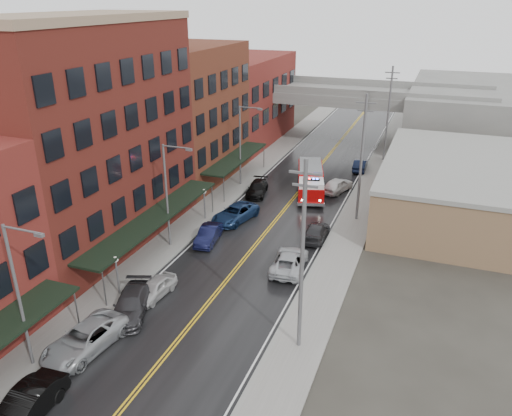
% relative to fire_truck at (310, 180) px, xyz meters
% --- Properties ---
extents(road, '(11.00, 160.00, 0.02)m').
position_rel_fire_truck_xyz_m(road, '(-1.31, -9.93, -1.62)').
color(road, black).
rests_on(road, ground).
extents(sidewalk_left, '(3.00, 160.00, 0.15)m').
position_rel_fire_truck_xyz_m(sidewalk_left, '(-8.61, -9.93, -1.56)').
color(sidewalk_left, slate).
rests_on(sidewalk_left, ground).
extents(sidewalk_right, '(3.00, 160.00, 0.15)m').
position_rel_fire_truck_xyz_m(sidewalk_right, '(5.99, -9.93, -1.56)').
color(sidewalk_right, slate).
rests_on(sidewalk_right, ground).
extents(curb_left, '(0.30, 160.00, 0.15)m').
position_rel_fire_truck_xyz_m(curb_left, '(-6.96, -9.93, -1.56)').
color(curb_left, gray).
rests_on(curb_left, ground).
extents(curb_right, '(0.30, 160.00, 0.15)m').
position_rel_fire_truck_xyz_m(curb_right, '(4.34, -9.93, -1.56)').
color(curb_right, gray).
rests_on(curb_right, ground).
extents(brick_building_b, '(9.00, 20.00, 18.00)m').
position_rel_fire_truck_xyz_m(brick_building_b, '(-14.61, -16.93, 7.37)').
color(brick_building_b, '#591C17').
rests_on(brick_building_b, ground).
extents(brick_building_c, '(9.00, 15.00, 15.00)m').
position_rel_fire_truck_xyz_m(brick_building_c, '(-14.61, 0.57, 5.87)').
color(brick_building_c, '#5E2D1C').
rests_on(brick_building_c, ground).
extents(brick_building_far, '(9.00, 20.00, 12.00)m').
position_rel_fire_truck_xyz_m(brick_building_far, '(-14.61, 18.07, 4.37)').
color(brick_building_far, maroon).
rests_on(brick_building_far, ground).
extents(tan_building, '(14.00, 22.00, 5.00)m').
position_rel_fire_truck_xyz_m(tan_building, '(14.69, 0.07, 0.87)').
color(tan_building, '#826246').
rests_on(tan_building, ground).
extents(right_far_block, '(18.00, 30.00, 8.00)m').
position_rel_fire_truck_xyz_m(right_far_block, '(16.69, 30.07, 2.37)').
color(right_far_block, slate).
rests_on(right_far_block, ground).
extents(awning_1, '(2.60, 18.00, 3.09)m').
position_rel_fire_truck_xyz_m(awning_1, '(-8.80, -16.93, 1.36)').
color(awning_1, black).
rests_on(awning_1, ground).
extents(awning_2, '(2.60, 13.00, 3.09)m').
position_rel_fire_truck_xyz_m(awning_2, '(-8.80, 0.57, 1.35)').
color(awning_2, black).
rests_on(awning_2, ground).
extents(globe_lamp_1, '(0.44, 0.44, 3.12)m').
position_rel_fire_truck_xyz_m(globe_lamp_1, '(-7.71, -23.93, 0.68)').
color(globe_lamp_1, '#59595B').
rests_on(globe_lamp_1, ground).
extents(globe_lamp_2, '(0.44, 0.44, 3.12)m').
position_rel_fire_truck_xyz_m(globe_lamp_2, '(-7.71, -9.93, 0.68)').
color(globe_lamp_2, '#59595B').
rests_on(globe_lamp_2, ground).
extents(street_lamp_0, '(2.64, 0.22, 9.00)m').
position_rel_fire_truck_xyz_m(street_lamp_0, '(-7.86, -31.93, 3.55)').
color(street_lamp_0, '#59595B').
rests_on(street_lamp_0, ground).
extents(street_lamp_1, '(2.64, 0.22, 9.00)m').
position_rel_fire_truck_xyz_m(street_lamp_1, '(-7.86, -15.93, 3.55)').
color(street_lamp_1, '#59595B').
rests_on(street_lamp_1, ground).
extents(street_lamp_2, '(2.64, 0.22, 9.00)m').
position_rel_fire_truck_xyz_m(street_lamp_2, '(-7.86, 0.07, 3.55)').
color(street_lamp_2, '#59595B').
rests_on(street_lamp_2, ground).
extents(utility_pole_0, '(1.80, 0.24, 12.00)m').
position_rel_fire_truck_xyz_m(utility_pole_0, '(5.89, -24.93, 4.67)').
color(utility_pole_0, '#59595B').
rests_on(utility_pole_0, ground).
extents(utility_pole_1, '(1.80, 0.24, 12.00)m').
position_rel_fire_truck_xyz_m(utility_pole_1, '(5.89, -4.93, 4.67)').
color(utility_pole_1, '#59595B').
rests_on(utility_pole_1, ground).
extents(utility_pole_2, '(1.80, 0.24, 12.00)m').
position_rel_fire_truck_xyz_m(utility_pole_2, '(5.89, 15.07, 4.67)').
color(utility_pole_2, '#59595B').
rests_on(utility_pole_2, ground).
extents(overpass, '(40.00, 10.00, 7.50)m').
position_rel_fire_truck_xyz_m(overpass, '(-1.31, 22.07, 4.35)').
color(overpass, slate).
rests_on(overpass, ground).
extents(fire_truck, '(5.02, 8.66, 3.01)m').
position_rel_fire_truck_xyz_m(fire_truck, '(0.00, 0.00, 0.00)').
color(fire_truck, '#A00707').
rests_on(fire_truck, ground).
extents(parked_car_left_1, '(2.07, 5.04, 1.62)m').
position_rel_fire_truck_xyz_m(parked_car_left_1, '(-5.36, -35.23, -0.82)').
color(parked_car_left_1, black).
rests_on(parked_car_left_1, ground).
extents(parked_car_left_2, '(3.23, 5.92, 1.57)m').
position_rel_fire_truck_xyz_m(parked_car_left_2, '(-6.08, -29.73, -0.85)').
color(parked_car_left_2, '#969A9E').
rests_on(parked_car_left_2, ground).
extents(parked_car_left_3, '(3.77, 5.62, 1.51)m').
position_rel_fire_truck_xyz_m(parked_car_left_3, '(-5.57, -25.57, -0.88)').
color(parked_car_left_3, '#2B2A2D').
rests_on(parked_car_left_3, ground).
extents(parked_car_left_4, '(1.93, 4.03, 1.33)m').
position_rel_fire_truck_xyz_m(parked_car_left_4, '(-5.23, -23.13, -0.97)').
color(parked_car_left_4, '#B3B3B3').
rests_on(parked_car_left_4, ground).
extents(parked_car_left_5, '(2.07, 4.43, 1.41)m').
position_rel_fire_truck_xyz_m(parked_car_left_5, '(-5.35, -14.08, -0.93)').
color(parked_car_left_5, black).
rests_on(parked_car_left_5, ground).
extents(parked_car_left_6, '(3.63, 5.81, 1.50)m').
position_rel_fire_truck_xyz_m(parked_car_left_6, '(-4.91, -9.13, -0.88)').
color(parked_car_left_6, navy).
rests_on(parked_car_left_6, ground).
extents(parked_car_left_7, '(2.71, 4.95, 1.36)m').
position_rel_fire_truck_xyz_m(parked_car_left_7, '(-5.35, -1.95, -0.95)').
color(parked_car_left_7, black).
rests_on(parked_car_left_7, ground).
extents(parked_car_right_0, '(2.93, 5.48, 1.46)m').
position_rel_fire_truck_xyz_m(parked_car_right_0, '(2.59, -16.13, -0.90)').
color(parked_car_right_0, '#A8ABB0').
rests_on(parked_car_right_0, ground).
extents(parked_car_right_1, '(2.05, 4.63, 1.32)m').
position_rel_fire_truck_xyz_m(parked_car_right_1, '(3.24, -10.13, -0.97)').
color(parked_car_right_1, '#242427').
rests_on(parked_car_right_1, ground).
extents(parked_car_right_2, '(3.12, 4.87, 1.54)m').
position_rel_fire_truck_xyz_m(parked_car_right_2, '(2.59, 1.87, -0.86)').
color(parked_car_right_2, silver).
rests_on(parked_car_right_2, ground).
extents(parked_car_right_3, '(1.70, 4.28, 1.39)m').
position_rel_fire_truck_xyz_m(parked_car_right_3, '(3.69, 10.03, -0.94)').
color(parked_car_right_3, black).
rests_on(parked_car_right_3, ground).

